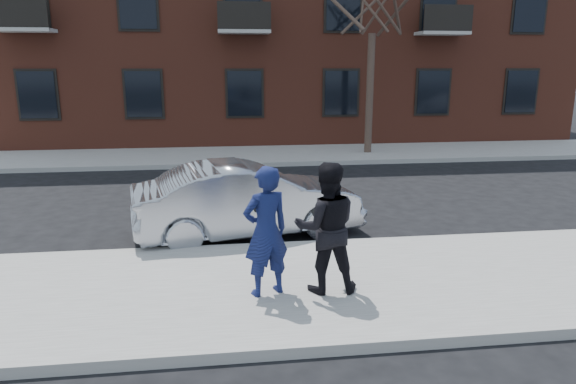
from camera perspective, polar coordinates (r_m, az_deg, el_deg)
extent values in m
plane|color=black|center=(7.96, -0.92, -10.48)|extent=(100.00, 100.00, 0.00)
cube|color=gray|center=(7.70, -0.71, -10.74)|extent=(50.00, 3.50, 0.15)
cube|color=#999691|center=(9.36, -1.99, -6.15)|extent=(50.00, 0.10, 0.15)
cube|color=gray|center=(18.74, -4.78, 4.06)|extent=(50.00, 3.50, 0.15)
cube|color=#999691|center=(16.97, -4.49, 3.02)|extent=(50.00, 0.10, 0.15)
cube|color=brown|center=(25.49, -1.03, 20.09)|extent=(24.00, 10.00, 12.00)
cube|color=black|center=(21.25, -26.08, 9.65)|extent=(1.30, 0.06, 1.70)
cube|color=black|center=(20.71, 5.92, 10.90)|extent=(1.30, 0.06, 1.70)
cube|color=black|center=(23.62, 24.48, 10.12)|extent=(1.30, 0.06, 1.70)
cube|color=black|center=(21.33, -27.04, 18.22)|extent=(1.30, 0.06, 1.70)
cube|color=black|center=(20.78, 6.15, 19.74)|extent=(1.30, 0.06, 1.70)
cube|color=black|center=(23.69, 25.30, 17.83)|extent=(1.30, 0.06, 1.70)
cylinder|color=#32251D|center=(18.98, 9.07, 10.68)|extent=(0.26, 0.26, 4.20)
imported|color=#999BA3|center=(10.04, -4.46, -0.87)|extent=(4.63, 2.36, 1.45)
imported|color=navy|center=(7.07, -2.47, -4.39)|extent=(0.79, 0.66, 1.84)
cube|color=black|center=(7.15, -3.65, -1.82)|extent=(0.11, 0.14, 0.08)
imported|color=black|center=(7.19, 4.27, -3.98)|extent=(0.94, 0.75, 1.87)
cube|color=black|center=(7.29, 2.92, -2.32)|extent=(0.09, 0.14, 0.06)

